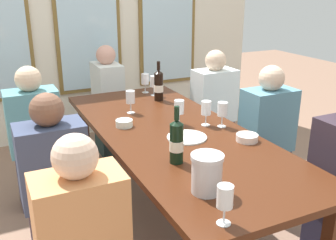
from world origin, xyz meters
name	(u,v)px	position (x,y,z in m)	size (l,w,h in m)	color
ground_plane	(173,226)	(0.00, 0.00, 0.00)	(12.00, 12.00, 0.00)	#886551
back_wall_with_windows	(86,5)	(0.00, 2.13, 1.45)	(4.12, 0.10, 2.90)	silver
dining_table	(174,141)	(0.00, 0.00, 0.67)	(0.92, 2.26, 0.74)	#46200F
white_plate_0	(187,137)	(0.02, -0.14, 0.74)	(0.25, 0.25, 0.01)	white
metal_pitcher	(207,173)	(-0.22, -0.78, 0.84)	(0.16, 0.16, 0.19)	silver
wine_bottle_0	(159,85)	(0.21, 0.71, 0.87)	(0.08, 0.08, 0.33)	black
wine_bottle_1	(177,141)	(-0.20, -0.43, 0.86)	(0.08, 0.08, 0.32)	black
tasting_bowl_0	(247,138)	(0.33, -0.35, 0.76)	(0.14, 0.14, 0.04)	white
tasting_bowl_1	(124,123)	(-0.27, 0.23, 0.76)	(0.12, 0.12, 0.05)	white
wine_glass_0	(179,108)	(0.09, 0.11, 0.86)	(0.07, 0.07, 0.17)	white
wine_glass_1	(130,98)	(-0.12, 0.49, 0.86)	(0.07, 0.07, 0.17)	white
wine_glass_2	(206,109)	(0.25, 0.01, 0.86)	(0.07, 0.07, 0.17)	white
wine_glass_3	(225,198)	(-0.29, -1.03, 0.86)	(0.07, 0.07, 0.17)	white
wine_glass_4	(154,82)	(0.23, 0.86, 0.86)	(0.07, 0.07, 0.17)	white
wine_glass_5	(145,80)	(0.20, 0.98, 0.86)	(0.07, 0.07, 0.17)	white
wine_glass_6	(222,110)	(0.33, -0.06, 0.86)	(0.07, 0.07, 0.17)	white
seated_person_2	(36,142)	(-0.80, 0.76, 0.53)	(0.38, 0.24, 1.11)	#2A233A
seated_person_3	(214,112)	(0.80, 0.78, 0.53)	(0.38, 0.24, 1.11)	#21263C
seated_person_4	(55,189)	(-0.80, -0.05, 0.53)	(0.38, 0.24, 1.11)	#31232B
seated_person_5	(266,140)	(0.80, 0.02, 0.53)	(0.38, 0.24, 1.11)	#2F3343
seated_person_6	(108,103)	(0.00, 1.48, 0.53)	(0.24, 0.38, 1.11)	#233735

